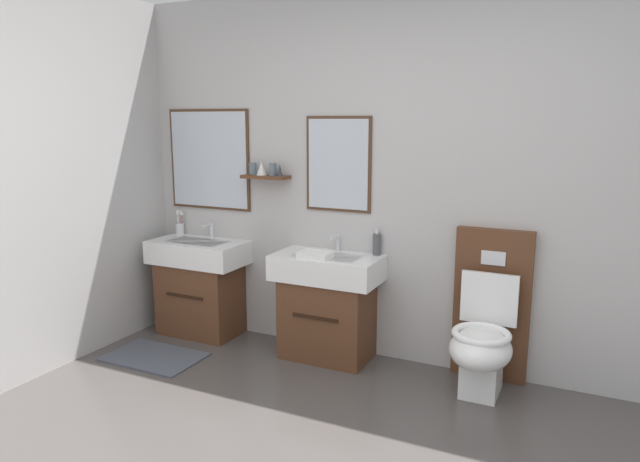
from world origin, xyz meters
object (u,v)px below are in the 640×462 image
toothbrush_cup (180,228)px  soap_dispenser (377,244)px  vanity_sink_right (328,303)px  toilet (486,332)px  folded_hand_towel (315,255)px  vanity_sink_left (201,284)px

toothbrush_cup → soap_dispenser: toothbrush_cup is taller
vanity_sink_right → toilet: (1.10, -0.02, -0.03)m
toothbrush_cup → folded_hand_towel: bearing=-10.6°
vanity_sink_left → vanity_sink_right: 1.11m
toothbrush_cup → folded_hand_towel: 1.39m
toothbrush_cup → vanity_sink_right: bearing=-5.6°
vanity_sink_right → toilet: toilet is taller
vanity_sink_left → toothbrush_cup: size_ratio=3.70×
vanity_sink_right → toothbrush_cup: size_ratio=3.70×
soap_dispenser → toilet: bearing=-12.1°
vanity_sink_right → folded_hand_towel: folded_hand_towel is taller
toilet → soap_dispenser: toilet is taller
vanity_sink_right → soap_dispenser: (0.31, 0.15, 0.43)m
vanity_sink_right → soap_dispenser: bearing=25.9°
vanity_sink_left → soap_dispenser: soap_dispenser is taller
soap_dispenser → folded_hand_towel: (-0.35, -0.27, -0.06)m
toilet → soap_dispenser: size_ratio=5.37×
vanity_sink_right → toothbrush_cup: (-1.41, 0.14, 0.41)m
vanity_sink_right → soap_dispenser: size_ratio=4.04×
toilet → folded_hand_towel: size_ratio=4.55×
vanity_sink_left → toothbrush_cup: toothbrush_cup is taller
toothbrush_cup → soap_dispenser: (1.71, 0.01, 0.02)m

